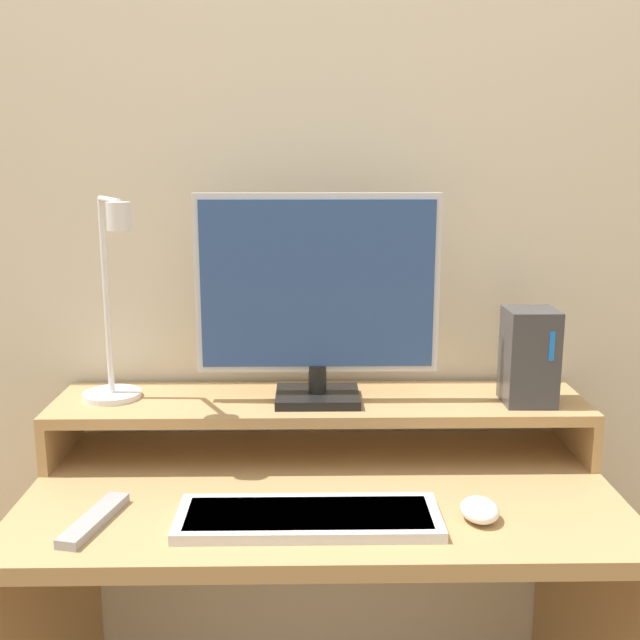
% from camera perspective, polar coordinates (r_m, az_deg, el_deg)
% --- Properties ---
extents(wall_back, '(6.00, 0.05, 2.50)m').
position_cam_1_polar(wall_back, '(1.60, -0.10, 9.32)').
color(wall_back, beige).
rests_on(wall_back, ground_plane).
extents(desk, '(1.07, 0.56, 0.74)m').
position_cam_1_polar(desk, '(1.52, 0.10, -20.25)').
color(desk, tan).
rests_on(desk, ground_plane).
extents(monitor_shelf, '(1.07, 0.24, 0.12)m').
position_cam_1_polar(monitor_shelf, '(1.53, -0.01, -6.63)').
color(monitor_shelf, tan).
rests_on(monitor_shelf, desk).
extents(monitor, '(0.47, 0.13, 0.41)m').
position_cam_1_polar(monitor, '(1.45, -0.20, 2.02)').
color(monitor, black).
rests_on(monitor, monitor_shelf).
extents(desk_lamp, '(0.14, 0.20, 0.41)m').
position_cam_1_polar(desk_lamp, '(1.50, -15.51, -0.08)').
color(desk_lamp, silver).
rests_on(desk_lamp, monitor_shelf).
extents(router_dock, '(0.10, 0.10, 0.19)m').
position_cam_1_polar(router_dock, '(1.53, 15.65, -2.69)').
color(router_dock, '#3D3D42').
rests_on(router_dock, monitor_shelf).
extents(keyboard, '(0.44, 0.15, 0.02)m').
position_cam_1_polar(keyboard, '(1.28, -0.88, -14.78)').
color(keyboard, silver).
rests_on(keyboard, desk).
extents(mouse, '(0.06, 0.08, 0.03)m').
position_cam_1_polar(mouse, '(1.31, 12.07, -13.96)').
color(mouse, white).
rests_on(mouse, desk).
extents(remote_control, '(0.08, 0.18, 0.02)m').
position_cam_1_polar(remote_control, '(1.32, -16.83, -14.36)').
color(remote_control, '#99999E').
rests_on(remote_control, desk).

